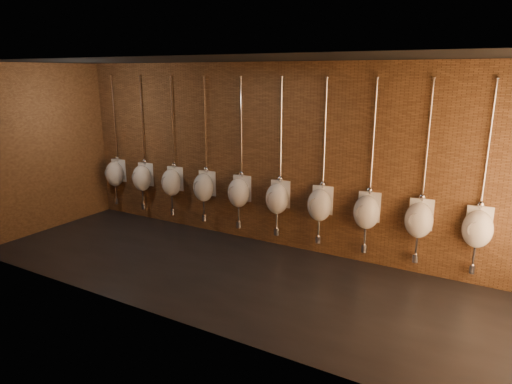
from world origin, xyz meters
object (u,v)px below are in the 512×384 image
at_px(urinal_0, 115,173).
at_px(urinal_9, 478,228).
at_px(urinal_2, 172,182).
at_px(urinal_6, 320,204).
at_px(urinal_7, 367,211).
at_px(urinal_4, 239,192).
at_px(urinal_8, 419,219).
at_px(urinal_3, 204,187).
at_px(urinal_5, 277,198).
at_px(urinal_1, 142,177).

relative_size(urinal_0, urinal_9, 1.00).
xyz_separation_m(urinal_2, urinal_6, (3.16, 0.00, 0.00)).
xyz_separation_m(urinal_7, urinal_9, (1.58, 0.00, 0.00)).
distance_m(urinal_0, urinal_7, 5.53).
xyz_separation_m(urinal_2, urinal_4, (1.58, 0.00, 0.00)).
bearing_deg(urinal_8, urinal_6, 180.00).
bearing_deg(urinal_7, urinal_9, 0.00).
distance_m(urinal_3, urinal_8, 3.95).
xyz_separation_m(urinal_2, urinal_7, (3.95, 0.00, 0.00)).
height_order(urinal_0, urinal_6, same).
bearing_deg(urinal_9, urinal_8, 180.00).
relative_size(urinal_3, urinal_5, 1.00).
bearing_deg(urinal_3, urinal_0, 180.00).
relative_size(urinal_1, urinal_5, 1.00).
relative_size(urinal_4, urinal_9, 1.00).
relative_size(urinal_5, urinal_9, 1.00).
bearing_deg(urinal_9, urinal_6, 180.00).
height_order(urinal_3, urinal_5, same).
distance_m(urinal_3, urinal_9, 4.74).
bearing_deg(urinal_7, urinal_3, 180.00).
bearing_deg(urinal_6, urinal_5, 180.00).
bearing_deg(urinal_6, urinal_2, 180.00).
xyz_separation_m(urinal_2, urinal_5, (2.37, 0.00, 0.00)).
xyz_separation_m(urinal_1, urinal_8, (5.53, 0.00, 0.00)).
distance_m(urinal_4, urinal_6, 1.58).
height_order(urinal_1, urinal_6, same).
bearing_deg(urinal_5, urinal_1, 180.00).
bearing_deg(urinal_8, urinal_9, 0.00).
bearing_deg(urinal_2, urinal_9, 0.00).
relative_size(urinal_1, urinal_2, 1.00).
bearing_deg(urinal_3, urinal_1, 180.00).
distance_m(urinal_7, urinal_8, 0.79).
distance_m(urinal_2, urinal_7, 3.95).
distance_m(urinal_0, urinal_4, 3.16).
height_order(urinal_3, urinal_9, same).
height_order(urinal_0, urinal_4, same).
bearing_deg(urinal_3, urinal_7, 0.00).
height_order(urinal_1, urinal_3, same).
relative_size(urinal_3, urinal_4, 1.00).
xyz_separation_m(urinal_0, urinal_7, (5.53, 0.00, 0.00)).
distance_m(urinal_3, urinal_6, 2.37).
distance_m(urinal_0, urinal_9, 7.11).
bearing_deg(urinal_4, urinal_8, 0.00).
bearing_deg(urinal_9, urinal_5, 180.00).
xyz_separation_m(urinal_3, urinal_6, (2.37, 0.00, 0.00)).
bearing_deg(urinal_7, urinal_6, 180.00).
bearing_deg(urinal_7, urinal_8, 0.00).
relative_size(urinal_1, urinal_3, 1.00).
xyz_separation_m(urinal_1, urinal_3, (1.58, 0.00, 0.00)).
height_order(urinal_2, urinal_9, same).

